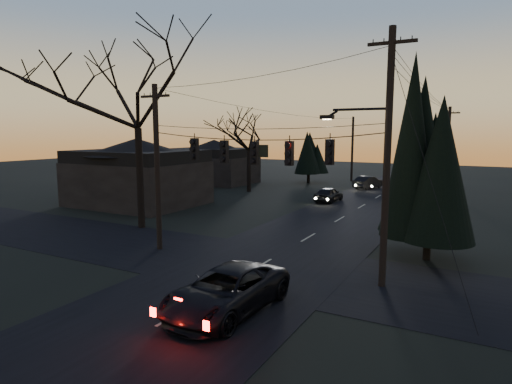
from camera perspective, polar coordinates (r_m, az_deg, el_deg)
The scene contains 17 objects.
ground_plane at distance 12.77m, azimuth -22.50°, elevation -21.28°, with size 160.00×160.00×0.00m, color black.
main_road at distance 28.92m, azimuth 9.89°, elevation -4.30°, with size 8.00×120.00×0.02m, color black.
cross_road at distance 19.99m, azimuth 0.59°, elevation -9.79°, with size 60.00×7.00×0.02m, color black.
utility_pole_right at distance 18.23m, azimuth 16.41°, elevation -11.94°, with size 5.00×0.30×10.00m, color black, non-canonical shape.
utility_pole_left at distance 23.29m, azimuth -12.70°, elevation -7.43°, with size 1.80×0.30×8.50m, color black, non-canonical shape.
utility_pole_far_r at distance 45.38m, azimuth 23.85°, elevation -0.43°, with size 1.80×0.30×8.50m, color black, non-canonical shape.
utility_pole_far_l at distance 55.23m, azimuth 12.59°, elevation 1.46°, with size 0.30×0.30×8.00m, color black, non-canonical shape.
span_signal_assembly at distance 19.17m, azimuth -0.03°, elevation 5.42°, with size 11.50×0.44×1.58m.
bare_tree_left at distance 28.12m, azimuth -15.65°, elevation 13.38°, with size 9.39×9.39×12.72m.
evergreen_right at distance 21.67m, azimuth 22.41°, elevation 4.05°, with size 4.29×4.29×8.52m.
bare_tree_dist at distance 43.74m, azimuth -0.97°, elevation 7.83°, with size 6.83×6.83×8.56m.
evergreen_dist at distance 51.88m, azimuth 7.05°, elevation 4.97°, with size 3.75×3.75×5.67m.
house_left_near at distance 37.43m, azimuth -15.51°, elevation 2.63°, with size 10.00×8.00×5.60m.
house_left_far at distance 51.78m, azimuth -5.59°, elevation 4.08°, with size 9.00×7.00×5.20m.
suv_near at distance 14.99m, azimuth -3.95°, elevation -13.05°, with size 2.45×5.31×1.48m, color black.
sedan_oncoming_a at distance 38.22m, azimuth 9.67°, elevation -0.33°, with size 1.54×3.83×1.31m, color black.
sedan_oncoming_b at distance 48.11m, azimuth 14.76°, elevation 1.24°, with size 1.42×4.07×1.34m, color black.
Camera 1 is at (8.87, -6.84, 6.12)m, focal length 30.00 mm.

